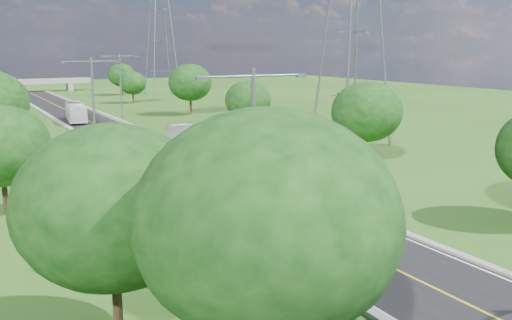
{
  "coord_description": "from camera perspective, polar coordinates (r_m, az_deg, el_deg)",
  "views": [
    {
      "loc": [
        -19.05,
        -11.95,
        10.93
      ],
      "look_at": [
        0.28,
        23.15,
        3.0
      ],
      "focal_mm": 40.0,
      "sensor_mm": 36.0,
      "label": 1
    }
  ],
  "objects": [
    {
      "name": "tree_rc",
      "position": [
        72.75,
        -0.81,
        5.99
      ],
      "size": [
        5.88,
        5.88,
        6.84
      ],
      "color": "black",
      "rests_on": "ground"
    },
    {
      "name": "power_tower_far",
      "position": [
        134.75,
        -9.53,
        12.35
      ],
      "size": [
        9.0,
        6.4,
        28.0
      ],
      "color": "slate",
      "rests_on": "ground"
    },
    {
      "name": "road",
      "position": [
        80.98,
        -14.99,
        3.08
      ],
      "size": [
        8.0,
        150.0,
        0.06
      ],
      "primitive_type": "cube",
      "color": "black",
      "rests_on": "ground"
    },
    {
      "name": "ground",
      "position": [
        75.23,
        -13.88,
        2.51
      ],
      "size": [
        260.0,
        260.0,
        0.0
      ],
      "primitive_type": "plane",
      "color": "#2B4914",
      "rests_on": "ground"
    },
    {
      "name": "tree_rb",
      "position": [
        54.99,
        11.01,
        4.75
      ],
      "size": [
        6.72,
        6.72,
        7.82
      ],
      "color": "black",
      "rests_on": "ground"
    },
    {
      "name": "bus_inbound",
      "position": [
        89.28,
        -17.58,
        4.59
      ],
      "size": [
        3.58,
        10.33,
        2.82
      ],
      "primitive_type": "imported",
      "rotation": [
        0.0,
        0.0,
        -0.12
      ],
      "color": "white",
      "rests_on": "road"
    },
    {
      "name": "tree_rd",
      "position": [
        95.22,
        -6.6,
        7.71
      ],
      "size": [
        7.14,
        7.14,
        8.3
      ],
      "color": "black",
      "rests_on": "ground"
    },
    {
      "name": "tree_lb",
      "position": [
        40.56,
        -24.17,
        1.29
      ],
      "size": [
        6.3,
        6.3,
        7.33
      ],
      "color": "black",
      "rests_on": "ground"
    },
    {
      "name": "curb_left",
      "position": [
        80.08,
        -17.94,
        2.88
      ],
      "size": [
        0.5,
        150.0,
        0.22
      ],
      "primitive_type": "cube",
      "color": "gray",
      "rests_on": "ground"
    },
    {
      "name": "streetlight_near_left",
      "position": [
        27.73,
        -0.26,
        0.84
      ],
      "size": [
        5.9,
        0.25,
        10.0
      ],
      "color": "slate",
      "rests_on": "ground"
    },
    {
      "name": "power_tower_near",
      "position": [
        66.29,
        9.74,
        13.7
      ],
      "size": [
        9.0,
        6.4,
        28.0
      ],
      "color": "slate",
      "rests_on": "ground"
    },
    {
      "name": "bus_outbound",
      "position": [
        55.9,
        -5.7,
        1.61
      ],
      "size": [
        2.99,
        11.7,
        3.24
      ],
      "primitive_type": "imported",
      "rotation": [
        0.0,
        0.0,
        3.16
      ],
      "color": "white",
      "rests_on": "road"
    },
    {
      "name": "streetlight_mid_left",
      "position": [
        58.64,
        -15.96,
        5.89
      ],
      "size": [
        5.9,
        0.25,
        10.0
      ],
      "color": "slate",
      "rests_on": "ground"
    },
    {
      "name": "tree_lf",
      "position": [
        16.88,
        1.09,
        -6.19
      ],
      "size": [
        7.98,
        7.98,
        9.28
      ],
      "color": "black",
      "rests_on": "ground"
    },
    {
      "name": "tree_la",
      "position": [
        21.35,
        -14.15,
        -4.54
      ],
      "size": [
        7.14,
        7.14,
        8.3
      ],
      "color": "black",
      "rests_on": "ground"
    },
    {
      "name": "tree_rf",
      "position": [
        137.2,
        -13.29,
        8.27
      ],
      "size": [
        6.3,
        6.3,
        7.33
      ],
      "color": "black",
      "rests_on": "ground"
    },
    {
      "name": "overpass",
      "position": [
        153.38,
        -21.84,
        7.21
      ],
      "size": [
        30.0,
        3.0,
        3.2
      ],
      "color": "gray",
      "rests_on": "ground"
    },
    {
      "name": "curb_right",
      "position": [
        82.08,
        -12.11,
        3.37
      ],
      "size": [
        0.5,
        150.0,
        0.22
      ],
      "primitive_type": "cube",
      "color": "gray",
      "rests_on": "ground"
    },
    {
      "name": "tree_re",
      "position": [
        117.08,
        -12.25,
        7.56
      ],
      "size": [
        5.46,
        5.46,
        6.35
      ],
      "color": "black",
      "rests_on": "ground"
    },
    {
      "name": "streetlight_far_right",
      "position": [
        93.51,
        -13.39,
        7.84
      ],
      "size": [
        5.9,
        0.25,
        10.0
      ],
      "color": "slate",
      "rests_on": "ground"
    },
    {
      "name": "speed_limit_sign",
      "position": [
        56.29,
        -2.9,
        1.64
      ],
      "size": [
        0.55,
        0.09,
        2.4
      ],
      "color": "slate",
      "rests_on": "ground"
    }
  ]
}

